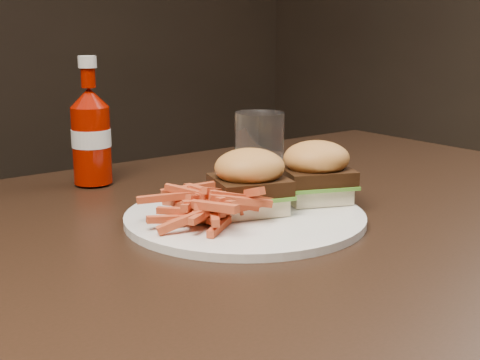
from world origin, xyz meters
TOP-DOWN VIEW (x-y plane):
  - dining_table at (0.00, 0.00)m, footprint 1.20×0.80m
  - plate at (-0.03, -0.00)m, footprint 0.29×0.29m
  - sandwich_half_a at (-0.02, -0.00)m, footprint 0.10×0.09m
  - sandwich_half_b at (0.08, -0.01)m, footprint 0.10×0.10m
  - fries_pile at (-0.09, -0.01)m, footprint 0.14×0.14m
  - ketchup_bottle at (-0.09, 0.28)m, footprint 0.07×0.07m
  - tumbler at (0.10, 0.12)m, footprint 0.08×0.08m

SIDE VIEW (x-z plane):
  - dining_table at x=0.00m, z-range 0.71..0.75m
  - plate at x=-0.03m, z-range 0.75..0.76m
  - sandwich_half_a at x=-0.02m, z-range 0.76..0.78m
  - sandwich_half_b at x=0.08m, z-range 0.76..0.78m
  - fries_pile at x=-0.09m, z-range 0.76..0.80m
  - tumbler at x=0.10m, z-range 0.75..0.86m
  - ketchup_bottle at x=-0.09m, z-range 0.75..0.87m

